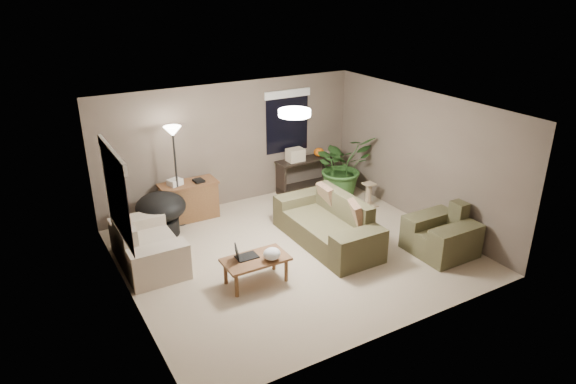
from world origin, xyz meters
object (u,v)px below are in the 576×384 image
floor_lamp (174,143)px  houseplant (342,173)px  main_sofa (329,227)px  coffee_table (256,262)px  loveseat (146,248)px  armchair (441,236)px  papasan_chair (161,211)px  desk (189,201)px  cat_scratching_post (368,196)px  console_table (305,172)px

floor_lamp → houseplant: 3.64m
main_sofa → coffee_table: 1.79m
loveseat → armchair: same height
armchair → papasan_chair: size_ratio=0.87×
loveseat → desk: 1.79m
armchair → houseplant: (-0.03, 2.86, 0.23)m
cat_scratching_post → houseplant: bearing=102.7°
main_sofa → loveseat: bearing=164.4°
console_table → houseplant: houseplant is taller
armchair → floor_lamp: size_ratio=0.52×
desk → papasan_chair: papasan_chair is taller
main_sofa → houseplant: (1.43, 1.60, 0.23)m
papasan_chair → loveseat: bearing=-120.7°
coffee_table → console_table: (2.58, 2.74, 0.08)m
desk → houseplant: (3.21, -0.55, 0.15)m
main_sofa → floor_lamp: bearing=134.7°
main_sofa → floor_lamp: 3.16m
desk → floor_lamp: floor_lamp is taller
floor_lamp → cat_scratching_post: (3.62, -1.17, -1.38)m
coffee_table → console_table: 3.77m
loveseat → coffee_table: bearing=-46.5°
main_sofa → houseplant: 2.16m
armchair → console_table: armchair is taller
desk → cat_scratching_post: 3.61m
loveseat → coffee_table: (1.30, -1.37, 0.06)m
coffee_table → desk: 2.68m
armchair → desk: bearing=133.6°
main_sofa → papasan_chair: size_ratio=1.91×
floor_lamp → houseplant: (3.45, -0.45, -1.07)m
loveseat → houseplant: size_ratio=1.18×
desk → cat_scratching_post: desk is taller
desk → houseplant: bearing=-9.7°
floor_lamp → coffee_table: bearing=-82.8°
console_table → cat_scratching_post: (0.71, -1.33, -0.22)m
console_table → houseplant: (0.55, -0.61, 0.09)m
armchair → cat_scratching_post: bearing=86.6°
desk → cat_scratching_post: bearing=-20.6°
desk → papasan_chair: (-0.67, -0.39, 0.09)m
coffee_table → floor_lamp: size_ratio=0.52×
loveseat → console_table: size_ratio=1.23×
desk → console_table: bearing=1.3°
desk → console_table: size_ratio=0.85×
main_sofa → coffee_table: (-1.70, -0.53, 0.06)m
main_sofa → coffee_table: size_ratio=2.20×
armchair → console_table: 3.52m
loveseat → desk: (1.22, 1.31, 0.08)m
main_sofa → papasan_chair: bearing=144.3°
houseplant → main_sofa: bearing=-131.7°
papasan_chair → floor_lamp: size_ratio=0.60×
floor_lamp → houseplant: bearing=-7.4°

